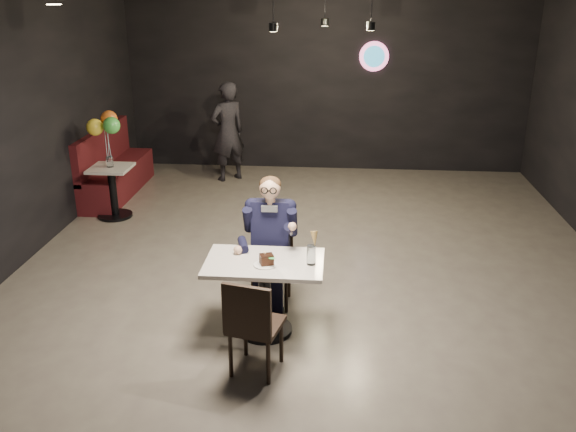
# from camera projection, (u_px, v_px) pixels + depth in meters

# --- Properties ---
(floor) EXTENTS (9.00, 9.00, 0.00)m
(floor) POSITION_uv_depth(u_px,v_px,m) (313.00, 278.00, 6.99)
(floor) COLOR slate
(floor) RESTS_ON ground
(wall_sign) EXTENTS (0.50, 0.06, 0.50)m
(wall_sign) POSITION_uv_depth(u_px,v_px,m) (374.00, 56.00, 10.37)
(wall_sign) COLOR pink
(wall_sign) RESTS_ON floor
(pendant_lights) EXTENTS (1.40, 1.20, 0.36)m
(pendant_lights) POSITION_uv_depth(u_px,v_px,m) (324.00, 7.00, 7.82)
(pendant_lights) COLOR black
(pendant_lights) RESTS_ON floor
(main_table) EXTENTS (1.10, 0.70, 0.75)m
(main_table) POSITION_uv_depth(u_px,v_px,m) (265.00, 297.00, 5.79)
(main_table) COLOR silver
(main_table) RESTS_ON floor
(chair_far) EXTENTS (0.42, 0.46, 0.92)m
(chair_far) POSITION_uv_depth(u_px,v_px,m) (271.00, 264.00, 6.27)
(chair_far) COLOR black
(chair_far) RESTS_ON floor
(chair_near) EXTENTS (0.51, 0.54, 0.92)m
(chair_near) POSITION_uv_depth(u_px,v_px,m) (256.00, 323.00, 5.18)
(chair_near) COLOR black
(chair_near) RESTS_ON floor
(seated_man) EXTENTS (0.60, 0.80, 1.44)m
(seated_man) POSITION_uv_depth(u_px,v_px,m) (271.00, 241.00, 6.18)
(seated_man) COLOR black
(seated_man) RESTS_ON floor
(dessert_plate) EXTENTS (0.21, 0.21, 0.01)m
(dessert_plate) POSITION_uv_depth(u_px,v_px,m) (265.00, 265.00, 5.57)
(dessert_plate) COLOR white
(dessert_plate) RESTS_ON main_table
(cake_slice) EXTENTS (0.14, 0.13, 0.08)m
(cake_slice) POSITION_uv_depth(u_px,v_px,m) (267.00, 260.00, 5.56)
(cake_slice) COLOR black
(cake_slice) RESTS_ON dessert_plate
(mint_leaf) EXTENTS (0.06, 0.04, 0.01)m
(mint_leaf) POSITION_uv_depth(u_px,v_px,m) (272.00, 258.00, 5.50)
(mint_leaf) COLOR green
(mint_leaf) RESTS_ON cake_slice
(sundae_glass) EXTENTS (0.08, 0.08, 0.19)m
(sundae_glass) POSITION_uv_depth(u_px,v_px,m) (311.00, 255.00, 5.56)
(sundae_glass) COLOR silver
(sundae_glass) RESTS_ON main_table
(wafer_cone) EXTENTS (0.08, 0.08, 0.14)m
(wafer_cone) POSITION_uv_depth(u_px,v_px,m) (314.00, 239.00, 5.51)
(wafer_cone) COLOR tan
(wafer_cone) RESTS_ON sundae_glass
(booth_bench) EXTENTS (0.53, 2.11, 1.05)m
(booth_bench) POSITION_uv_depth(u_px,v_px,m) (116.00, 162.00, 9.59)
(booth_bench) COLOR #400E0D
(booth_bench) RESTS_ON floor
(side_table) EXTENTS (0.55, 0.55, 0.69)m
(side_table) POSITION_uv_depth(u_px,v_px,m) (113.00, 194.00, 8.70)
(side_table) COLOR silver
(side_table) RESTS_ON floor
(balloon_vase) EXTENTS (0.10, 0.10, 0.15)m
(balloon_vase) POSITION_uv_depth(u_px,v_px,m) (110.00, 162.00, 8.53)
(balloon_vase) COLOR silver
(balloon_vase) RESTS_ON side_table
(balloon_bunch) EXTENTS (0.42, 0.42, 0.70)m
(balloon_bunch) POSITION_uv_depth(u_px,v_px,m) (107.00, 132.00, 8.38)
(balloon_bunch) COLOR yellow
(balloon_bunch) RESTS_ON balloon_vase
(passerby) EXTENTS (0.73, 0.69, 1.67)m
(passerby) POSITION_uv_depth(u_px,v_px,m) (228.00, 132.00, 10.22)
(passerby) COLOR black
(passerby) RESTS_ON floor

